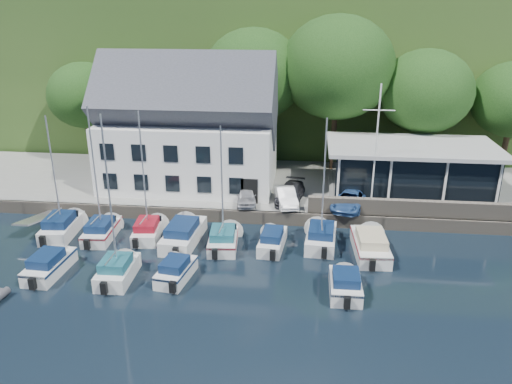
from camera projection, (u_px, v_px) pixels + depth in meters
ground at (249, 307)px, 27.10m from camera, size 180.00×180.00×0.00m
quay at (274, 188)px, 43.19m from camera, size 60.00×13.00×1.00m
quay_face at (267, 218)px, 37.15m from camera, size 60.00×0.30×1.00m
hillside at (295, 52)px, 81.89m from camera, size 160.00×75.00×16.00m
harbor_building at (189, 134)px, 41.25m from camera, size 14.40×8.20×8.70m
club_pavilion at (410, 170)px, 39.77m from camera, size 13.20×7.20×4.10m
seawall at (433, 209)px, 35.91m from camera, size 18.00×0.50×1.20m
gangway at (44, 225)px, 37.14m from camera, size 1.20×6.00×1.40m
car_silver at (247, 196)px, 38.35m from camera, size 1.88×3.79×1.24m
car_white at (286, 196)px, 38.12m from camera, size 2.19×4.12×1.29m
car_dgrey at (290, 193)px, 38.78m from camera, size 2.45×4.67×1.29m
car_blue at (350, 199)px, 37.44m from camera, size 2.81×4.37×1.39m
flagpole at (376, 149)px, 36.00m from camera, size 2.23×0.20×9.30m
tree_0 at (86, 112)px, 47.89m from camera, size 6.88×6.88×9.40m
tree_1 at (136, 114)px, 46.08m from camera, size 7.12×7.12×9.74m
tree_2 at (254, 99)px, 45.70m from camera, size 9.20×9.20×12.58m
tree_3 at (336, 95)px, 44.31m from camera, size 10.04×10.04×13.73m
tree_4 at (423, 113)px, 43.55m from camera, size 8.03×8.03×10.98m
tree_5 at (510, 119)px, 43.79m from camera, size 7.27×7.27×9.93m
boat_r1_0 at (53, 171)px, 33.93m from camera, size 2.59×6.26×9.57m
boat_r1_1 at (96, 181)px, 33.69m from camera, size 2.26×5.80×8.47m
boat_r1_2 at (144, 182)px, 33.81m from camera, size 2.40×5.58×8.23m
boat_r1_3 at (183, 232)px, 34.24m from camera, size 2.67×7.33×1.57m
boat_r1_4 at (222, 188)px, 32.39m from camera, size 2.51×5.76×8.47m
boat_r1_5 at (272, 238)px, 33.49m from camera, size 2.12×5.49×1.36m
boat_r1_6 at (324, 182)px, 32.49m from camera, size 2.56×6.14×9.18m
boat_r1_7 at (370, 243)px, 32.70m from camera, size 2.62×7.12×1.53m
boat_r2_0 at (49, 263)px, 30.26m from camera, size 2.07×5.63×1.45m
boat_r2_1 at (111, 209)px, 28.29m from camera, size 2.12×5.18×9.03m
boat_r2_2 at (176, 269)px, 29.66m from camera, size 2.39×4.88×1.38m
boat_r2_4 at (345, 282)px, 28.19m from camera, size 1.93×4.76×1.42m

